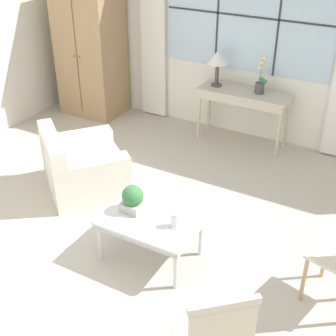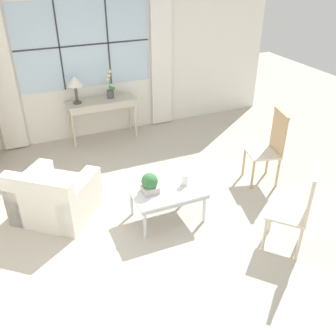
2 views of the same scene
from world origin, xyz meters
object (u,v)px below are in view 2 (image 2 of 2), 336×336
table_lamp (75,82)px  accent_chair_wooden (299,206)px  pillar_candle (185,180)px  potted_orchid (110,88)px  side_chair_wooden (271,144)px  coffee_table (167,193)px  potted_plant_small (150,183)px  console_table (102,105)px  armchair_upholstered (55,198)px

table_lamp → accent_chair_wooden: table_lamp is taller
accent_chair_wooden → table_lamp: bearing=113.9°
pillar_candle → accent_chair_wooden: bearing=-51.6°
potted_orchid → side_chair_wooden: 2.96m
potted_orchid → table_lamp: bearing=-177.5°
coffee_table → pillar_candle: 0.27m
accent_chair_wooden → potted_plant_small: bearing=139.7°
table_lamp → coffee_table: bearing=-78.6°
table_lamp → coffee_table: table_lamp is taller
console_table → side_chair_wooden: (1.86, -2.38, -0.04)m
side_chair_wooden → pillar_candle: (-1.49, -0.24, -0.11)m
console_table → side_chair_wooden: side_chair_wooden is taller
accent_chair_wooden → coffee_table: (-1.12, 1.08, -0.20)m
potted_orchid → side_chair_wooden: (1.67, -2.42, -0.30)m
table_lamp → armchair_upholstered: bearing=-110.8°
potted_orchid → coffee_table: bearing=-91.3°
side_chair_wooden → accent_chair_wooden: side_chair_wooden is taller
pillar_candle → coffee_table: bearing=-175.9°
console_table → table_lamp: table_lamp is taller
potted_orchid → pillar_candle: potted_orchid is taller
console_table → accent_chair_wooden: accent_chair_wooden is taller
potted_orchid → coffee_table: size_ratio=0.56×
side_chair_wooden → potted_plant_small: 1.96m
accent_chair_wooden → side_chair_wooden: bearing=65.4°
potted_plant_small → table_lamp: bearing=97.1°
console_table → table_lamp: 0.62m
armchair_upholstered → console_table: bearing=59.4°
side_chair_wooden → potted_plant_small: side_chair_wooden is taller
potted_plant_small → accent_chair_wooden: bearing=-40.3°
console_table → coffee_table: bearing=-87.3°
console_table → side_chair_wooden: 3.02m
console_table → armchair_upholstered: size_ratio=0.98×
side_chair_wooden → potted_orchid: bearing=124.6°
armchair_upholstered → potted_plant_small: bearing=-29.1°
coffee_table → console_table: bearing=92.7°
console_table → coffee_table: (0.13, -2.64, -0.26)m
console_table → pillar_candle: 2.65m
side_chair_wooden → coffee_table: bearing=-171.5°
potted_plant_small → pillar_candle: potted_plant_small is taller
console_table → armchair_upholstered: (-1.17, -1.99, -0.39)m
accent_chair_wooden → armchair_upholstered: bearing=144.4°
table_lamp → potted_orchid: bearing=2.5°
armchair_upholstered → accent_chair_wooden: accent_chair_wooden is taller
table_lamp → side_chair_wooden: size_ratio=0.44×
console_table → accent_chair_wooden: size_ratio=1.14×
accent_chair_wooden → potted_plant_small: size_ratio=4.09×
potted_orchid → side_chair_wooden: size_ratio=0.46×
console_table → potted_plant_small: size_ratio=4.66×
side_chair_wooden → accent_chair_wooden: size_ratio=1.04×
potted_orchid → accent_chair_wooden: bearing=-74.3°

